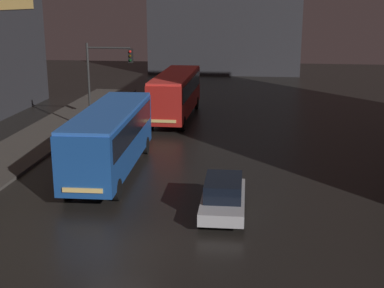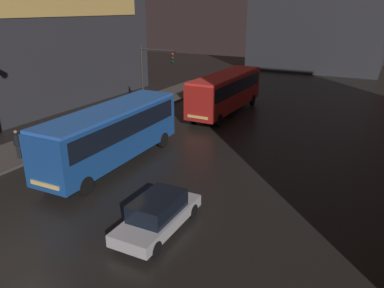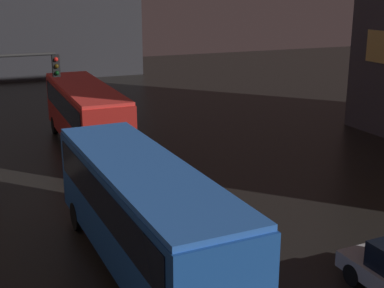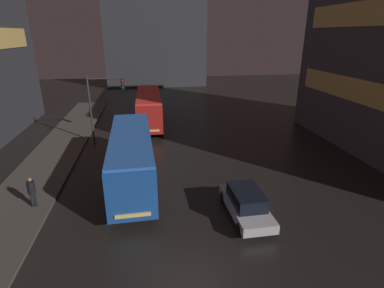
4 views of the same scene
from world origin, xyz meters
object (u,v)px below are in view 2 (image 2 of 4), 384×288
at_px(pedestrian_mid, 17,141).
at_px(bus_near, 112,130).
at_px(traffic_light_main, 153,71).
at_px(bus_far, 226,89).
at_px(car_taxi, 158,214).

bearing_deg(pedestrian_mid, bus_near, 43.33).
distance_m(bus_near, traffic_light_main, 9.17).
bearing_deg(bus_near, pedestrian_mid, 20.50).
bearing_deg(bus_far, pedestrian_mid, 67.37).
relative_size(bus_far, pedestrian_mid, 5.93).
bearing_deg(bus_near, traffic_light_main, -74.42).
xyz_separation_m(bus_far, car_taxi, (4.84, -18.29, -1.33)).
relative_size(bus_near, pedestrian_mid, 5.88).
xyz_separation_m(bus_near, traffic_light_main, (-2.71, 8.54, 1.96)).
bearing_deg(traffic_light_main, car_taxi, -56.21).
height_order(bus_far, pedestrian_mid, bus_far).
xyz_separation_m(bus_near, car_taxi, (6.13, -4.67, -1.32)).
bearing_deg(pedestrian_mid, car_taxi, 8.98).
bearing_deg(traffic_light_main, bus_far, 51.79).
distance_m(bus_far, traffic_light_main, 6.76).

